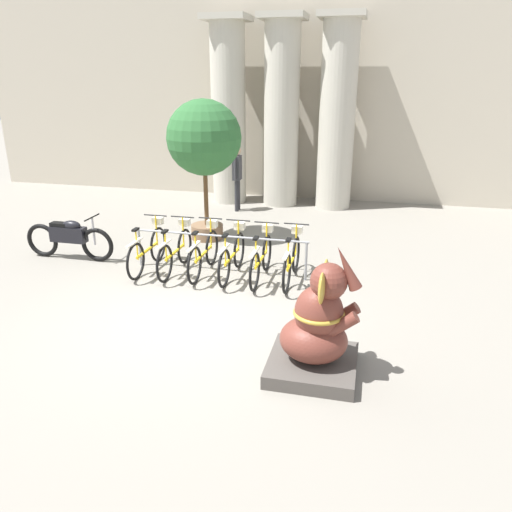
{
  "coord_description": "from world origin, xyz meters",
  "views": [
    {
      "loc": [
        2.67,
        -6.7,
        3.68
      ],
      "look_at": [
        0.99,
        0.37,
        1.0
      ],
      "focal_mm": 35.0,
      "sensor_mm": 36.0,
      "label": 1
    }
  ],
  "objects_px": {
    "bicycle_0": "(148,249)",
    "bicycle_5": "(292,260)",
    "person_pedestrian": "(237,172)",
    "motorcycle": "(69,238)",
    "elephant_statue": "(317,331)",
    "potted_tree": "(204,142)",
    "bicycle_1": "(176,251)",
    "bicycle_4": "(261,258)",
    "bicycle_2": "(204,253)",
    "bicycle_3": "(232,255)"
  },
  "relations": [
    {
      "from": "bicycle_3",
      "to": "person_pedestrian",
      "type": "bearing_deg",
      "value": 104.3
    },
    {
      "from": "bicycle_1",
      "to": "potted_tree",
      "type": "relative_size",
      "value": 0.55
    },
    {
      "from": "bicycle_2",
      "to": "bicycle_1",
      "type": "bearing_deg",
      "value": -176.35
    },
    {
      "from": "bicycle_1",
      "to": "bicycle_2",
      "type": "bearing_deg",
      "value": 3.65
    },
    {
      "from": "bicycle_3",
      "to": "elephant_statue",
      "type": "xyz_separation_m",
      "value": [
        1.95,
        -2.9,
        0.18
      ]
    },
    {
      "from": "bicycle_0",
      "to": "bicycle_3",
      "type": "xyz_separation_m",
      "value": [
        1.71,
        0.04,
        0.0
      ]
    },
    {
      "from": "elephant_statue",
      "to": "potted_tree",
      "type": "relative_size",
      "value": 0.56
    },
    {
      "from": "bicycle_3",
      "to": "potted_tree",
      "type": "relative_size",
      "value": 0.55
    },
    {
      "from": "bicycle_1",
      "to": "bicycle_4",
      "type": "xyz_separation_m",
      "value": [
        1.71,
        -0.0,
        0.0
      ]
    },
    {
      "from": "bicycle_0",
      "to": "person_pedestrian",
      "type": "relative_size",
      "value": 0.97
    },
    {
      "from": "bicycle_2",
      "to": "bicycle_5",
      "type": "bearing_deg",
      "value": 0.03
    },
    {
      "from": "bicycle_4",
      "to": "bicycle_5",
      "type": "height_order",
      "value": "same"
    },
    {
      "from": "elephant_statue",
      "to": "person_pedestrian",
      "type": "height_order",
      "value": "person_pedestrian"
    },
    {
      "from": "bicycle_2",
      "to": "bicycle_3",
      "type": "relative_size",
      "value": 1.0
    },
    {
      "from": "motorcycle",
      "to": "person_pedestrian",
      "type": "distance_m",
      "value": 5.2
    },
    {
      "from": "elephant_statue",
      "to": "person_pedestrian",
      "type": "bearing_deg",
      "value": 112.51
    },
    {
      "from": "bicycle_0",
      "to": "bicycle_5",
      "type": "xyz_separation_m",
      "value": [
        2.86,
        0.06,
        0.0
      ]
    },
    {
      "from": "bicycle_3",
      "to": "motorcycle",
      "type": "height_order",
      "value": "bicycle_3"
    },
    {
      "from": "bicycle_0",
      "to": "bicycle_2",
      "type": "relative_size",
      "value": 1.0
    },
    {
      "from": "bicycle_1",
      "to": "person_pedestrian",
      "type": "height_order",
      "value": "person_pedestrian"
    },
    {
      "from": "bicycle_5",
      "to": "person_pedestrian",
      "type": "xyz_separation_m",
      "value": [
        -2.34,
        4.7,
        0.67
      ]
    },
    {
      "from": "bicycle_2",
      "to": "elephant_statue",
      "type": "xyz_separation_m",
      "value": [
        2.53,
        -2.92,
        0.18
      ]
    },
    {
      "from": "bicycle_3",
      "to": "potted_tree",
      "type": "height_order",
      "value": "potted_tree"
    },
    {
      "from": "motorcycle",
      "to": "elephant_statue",
      "type": "bearing_deg",
      "value": -28.74
    },
    {
      "from": "bicycle_3",
      "to": "motorcycle",
      "type": "xyz_separation_m",
      "value": [
        -3.55,
        0.11,
        0.05
      ]
    },
    {
      "from": "bicycle_4",
      "to": "potted_tree",
      "type": "distance_m",
      "value": 3.33
    },
    {
      "from": "bicycle_2",
      "to": "motorcycle",
      "type": "xyz_separation_m",
      "value": [
        -2.98,
        0.1,
        0.05
      ]
    },
    {
      "from": "elephant_statue",
      "to": "motorcycle",
      "type": "height_order",
      "value": "elephant_statue"
    },
    {
      "from": "bicycle_0",
      "to": "person_pedestrian",
      "type": "distance_m",
      "value": 4.83
    },
    {
      "from": "bicycle_0",
      "to": "potted_tree",
      "type": "height_order",
      "value": "potted_tree"
    },
    {
      "from": "bicycle_0",
      "to": "elephant_statue",
      "type": "distance_m",
      "value": 4.66
    },
    {
      "from": "bicycle_1",
      "to": "bicycle_3",
      "type": "height_order",
      "value": "same"
    },
    {
      "from": "bicycle_2",
      "to": "bicycle_4",
      "type": "bearing_deg",
      "value": -1.86
    },
    {
      "from": "bicycle_2",
      "to": "person_pedestrian",
      "type": "height_order",
      "value": "person_pedestrian"
    },
    {
      "from": "motorcycle",
      "to": "bicycle_1",
      "type": "bearing_deg",
      "value": -3.28
    },
    {
      "from": "bicycle_4",
      "to": "potted_tree",
      "type": "bearing_deg",
      "value": 130.15
    },
    {
      "from": "bicycle_0",
      "to": "bicycle_4",
      "type": "relative_size",
      "value": 1.0
    },
    {
      "from": "bicycle_1",
      "to": "motorcycle",
      "type": "height_order",
      "value": "bicycle_1"
    },
    {
      "from": "bicycle_0",
      "to": "bicycle_4",
      "type": "bearing_deg",
      "value": 0.44
    },
    {
      "from": "person_pedestrian",
      "to": "bicycle_0",
      "type": "bearing_deg",
      "value": -96.17
    },
    {
      "from": "bicycle_5",
      "to": "elephant_statue",
      "type": "distance_m",
      "value": 3.03
    },
    {
      "from": "bicycle_0",
      "to": "motorcycle",
      "type": "height_order",
      "value": "bicycle_0"
    },
    {
      "from": "bicycle_0",
      "to": "elephant_statue",
      "type": "height_order",
      "value": "elephant_statue"
    },
    {
      "from": "bicycle_3",
      "to": "bicycle_5",
      "type": "height_order",
      "value": "same"
    },
    {
      "from": "person_pedestrian",
      "to": "motorcycle",
      "type": "bearing_deg",
      "value": -117.05
    },
    {
      "from": "bicycle_3",
      "to": "motorcycle",
      "type": "bearing_deg",
      "value": 178.17
    },
    {
      "from": "bicycle_1",
      "to": "bicycle_4",
      "type": "relative_size",
      "value": 1.0
    },
    {
      "from": "bicycle_2",
      "to": "motorcycle",
      "type": "bearing_deg",
      "value": 178.05
    },
    {
      "from": "bicycle_4",
      "to": "motorcycle",
      "type": "xyz_separation_m",
      "value": [
        -4.12,
        0.14,
        0.05
      ]
    },
    {
      "from": "elephant_statue",
      "to": "potted_tree",
      "type": "distance_m",
      "value": 6.15
    }
  ]
}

